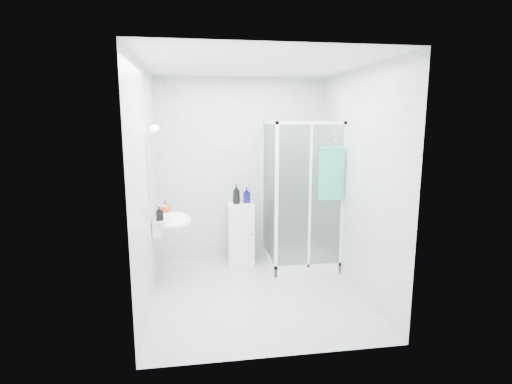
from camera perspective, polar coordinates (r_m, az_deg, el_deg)
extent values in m
cube|color=silver|center=(4.48, 0.05, 1.07)|extent=(2.40, 2.60, 2.60)
cube|color=#B0B3B5|center=(4.87, 0.05, -14.18)|extent=(2.40, 2.60, 0.01)
cube|color=white|center=(4.46, 0.06, 17.74)|extent=(2.40, 2.60, 0.01)
cube|color=white|center=(5.76, 6.22, -9.62)|extent=(0.90, 0.90, 0.12)
cube|color=white|center=(5.32, 2.08, 9.89)|extent=(0.04, 0.90, 0.04)
cube|color=white|center=(5.00, 7.94, 9.77)|extent=(0.90, 0.04, 0.04)
cube|color=white|center=(5.00, 2.94, -1.46)|extent=(0.04, 0.04, 2.00)
cube|color=white|center=(5.41, 1.91, -0.12)|extent=(0.02, 0.82, 1.84)
cube|color=white|center=(5.09, 7.71, -0.88)|extent=(0.82, 0.02, 1.84)
cube|color=white|center=(5.10, 7.68, -0.86)|extent=(0.03, 0.04, 1.84)
cylinder|color=silver|center=(5.83, 5.48, 3.69)|extent=(0.02, 0.02, 1.00)
cylinder|color=silver|center=(5.77, 5.64, 8.30)|extent=(0.09, 0.05, 0.09)
cylinder|color=silver|center=(5.91, 5.83, 0.85)|extent=(0.12, 0.04, 0.12)
cylinder|color=silver|center=(5.06, 11.08, 7.41)|extent=(0.03, 0.05, 0.03)
cube|color=white|center=(5.01, -13.80, -4.68)|extent=(0.10, 0.40, 0.18)
ellipsoid|color=white|center=(4.98, -11.76, -4.08)|extent=(0.46, 0.56, 0.20)
cube|color=white|center=(4.98, -13.17, -3.55)|extent=(0.16, 0.50, 0.02)
cylinder|color=silver|center=(4.97, -13.89, -2.67)|extent=(0.04, 0.04, 0.16)
cylinder|color=silver|center=(4.95, -13.35, -1.92)|extent=(0.12, 0.02, 0.02)
cube|color=white|center=(4.88, -14.71, 3.86)|extent=(0.02, 0.60, 0.70)
cylinder|color=silver|center=(4.69, -14.97, 8.74)|extent=(0.05, 0.04, 0.04)
sphere|color=white|center=(4.68, -14.47, 8.77)|extent=(0.08, 0.08, 0.08)
cylinder|color=silver|center=(5.01, -14.58, 8.85)|extent=(0.05, 0.04, 0.04)
sphere|color=white|center=(5.00, -14.12, 8.87)|extent=(0.08, 0.08, 0.08)
cylinder|color=silver|center=(5.67, -5.46, 6.24)|extent=(0.02, 0.04, 0.02)
sphere|color=silver|center=(5.64, -5.45, 6.22)|extent=(0.03, 0.03, 0.03)
cylinder|color=silver|center=(5.68, -3.44, 6.28)|extent=(0.02, 0.04, 0.02)
sphere|color=silver|center=(5.66, -3.41, 6.26)|extent=(0.03, 0.03, 0.03)
cube|color=white|center=(5.66, -2.14, -5.93)|extent=(0.38, 0.38, 0.87)
cube|color=white|center=(5.50, -1.93, -6.44)|extent=(0.32, 0.03, 0.74)
sphere|color=#FB5D23|center=(5.48, -0.72, -6.00)|extent=(0.03, 0.03, 0.03)
cube|color=teal|center=(5.07, 10.68, 2.49)|extent=(0.32, 0.04, 0.65)
cylinder|color=teal|center=(5.04, 10.80, 6.15)|extent=(0.32, 0.05, 0.05)
imported|color=black|center=(5.51, -2.83, -0.30)|extent=(0.12, 0.12, 0.27)
imported|color=#0C0A3D|center=(5.59, -1.33, -0.41)|extent=(0.11, 0.11, 0.22)
imported|color=#BD3816|center=(5.11, -12.76, -2.08)|extent=(0.16, 0.16, 0.16)
imported|color=black|center=(4.77, -13.65, -2.97)|extent=(0.10, 0.10, 0.17)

